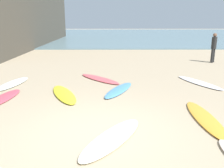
# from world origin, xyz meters

# --- Properties ---
(ground_plane) EXTENTS (120.00, 120.00, 0.00)m
(ground_plane) POSITION_xyz_m (0.00, 0.00, 0.00)
(ground_plane) COLOR tan
(ocean_water) EXTENTS (120.00, 40.00, 0.08)m
(ocean_water) POSITION_xyz_m (0.00, 34.98, 0.04)
(ocean_water) COLOR slate
(ocean_water) RESTS_ON ground_plane
(surfboard_0) EXTENTS (1.63, 2.17, 0.07)m
(surfboard_0) POSITION_xyz_m (0.33, -0.31, 0.04)
(surfboard_0) COLOR #EBE7C1
(surfboard_0) RESTS_ON ground_plane
(surfboard_1) EXTENTS (1.93, 2.10, 0.08)m
(surfboard_1) POSITION_xyz_m (-0.15, 4.81, 0.04)
(surfboard_1) COLOR #DF565D
(surfboard_1) RESTS_ON ground_plane
(surfboard_2) EXTENTS (0.54, 2.44, 0.07)m
(surfboard_2) POSITION_xyz_m (2.63, 0.70, 0.04)
(surfboard_2) COLOR gold
(surfboard_2) RESTS_ON ground_plane
(surfboard_3) EXTENTS (1.38, 2.38, 0.07)m
(surfboard_3) POSITION_xyz_m (3.73, 4.20, 0.03)
(surfboard_3) COLOR white
(surfboard_3) RESTS_ON ground_plane
(surfboard_4) EXTENTS (1.31, 2.13, 0.08)m
(surfboard_4) POSITION_xyz_m (0.59, 3.18, 0.04)
(surfboard_4) COLOR #5197D6
(surfboard_4) RESTS_ON ground_plane
(surfboard_6) EXTENTS (0.89, 2.12, 0.08)m
(surfboard_6) POSITION_xyz_m (-3.43, 4.07, 0.04)
(surfboard_6) COLOR silver
(surfboard_6) RESTS_ON ground_plane
(surfboard_7) EXTENTS (1.39, 2.27, 0.09)m
(surfboard_7) POSITION_xyz_m (-1.23, 2.71, 0.04)
(surfboard_7) COLOR yellow
(surfboard_7) RESTS_ON ground_plane
(surfboard_9) EXTENTS (0.76, 2.01, 0.07)m
(surfboard_9) POSITION_xyz_m (-3.06, 2.31, 0.03)
(surfboard_9) COLOR #D64A5C
(surfboard_9) RESTS_ON ground_plane
(beachgoer_near) EXTENTS (0.40, 0.40, 1.66)m
(beachgoer_near) POSITION_xyz_m (6.17, 8.88, 0.92)
(beachgoer_near) COLOR black
(beachgoer_near) RESTS_ON ground_plane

